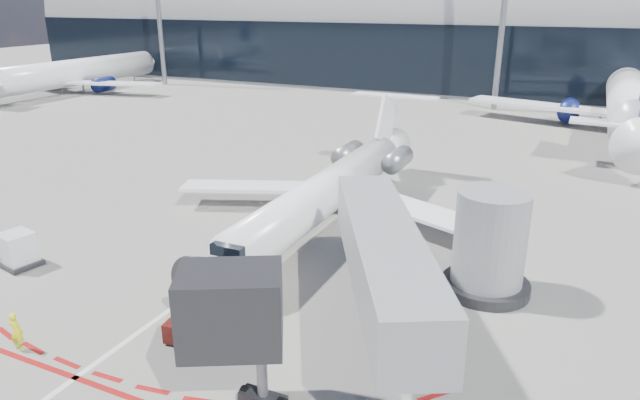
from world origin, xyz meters
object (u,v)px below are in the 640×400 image
at_px(uld_container, 18,250).
at_px(ramp_worker, 16,331).
at_px(pushback_tug, 200,319).
at_px(regional_jet, 333,187).

bearing_deg(uld_container, ramp_worker, -27.49).
distance_m(pushback_tug, ramp_worker, 6.85).
height_order(pushback_tug, ramp_worker, ramp_worker).
bearing_deg(pushback_tug, ramp_worker, -152.09).
distance_m(pushback_tug, uld_container, 11.88).
bearing_deg(regional_jet, uld_container, -133.54).
height_order(regional_jet, pushback_tug, regional_jet).
height_order(regional_jet, uld_container, regional_jet).
distance_m(ramp_worker, uld_container, 8.09).
bearing_deg(ramp_worker, pushback_tug, -149.72).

